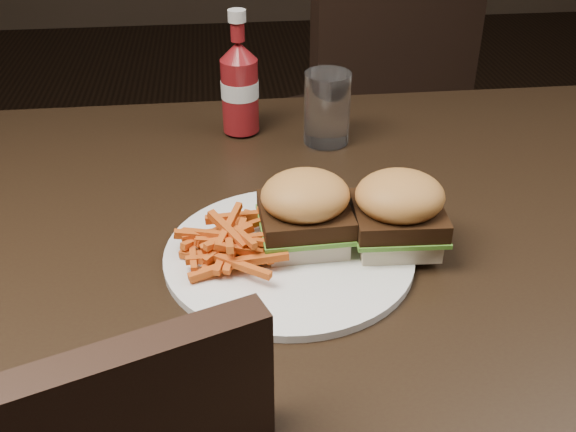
{
  "coord_description": "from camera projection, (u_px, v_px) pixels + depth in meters",
  "views": [
    {
      "loc": [
        -0.15,
        -0.69,
        1.19
      ],
      "look_at": [
        -0.08,
        -0.06,
        0.8
      ],
      "focal_mm": 42.0,
      "sensor_mm": 36.0,
      "label": 1
    }
  ],
  "objects": [
    {
      "name": "dining_table",
      "position": [
        342.0,
        234.0,
        0.84
      ],
      "size": [
        1.2,
        0.8,
        0.04
      ],
      "primitive_type": "cube",
      "color": "black",
      "rests_on": "ground"
    },
    {
      "name": "chair_far",
      "position": [
        342.0,
        132.0,
        1.8
      ],
      "size": [
        0.61,
        0.61,
        0.04
      ],
      "primitive_type": "cube",
      "rotation": [
        0.0,
        0.0,
        3.54
      ],
      "color": "black",
      "rests_on": "ground"
    },
    {
      "name": "plate",
      "position": [
        289.0,
        254.0,
        0.76
      ],
      "size": [
        0.28,
        0.28,
        0.01
      ],
      "primitive_type": "cylinder",
      "color": "white",
      "rests_on": "dining_table"
    },
    {
      "name": "sandwich_half_a",
      "position": [
        305.0,
        235.0,
        0.76
      ],
      "size": [
        0.09,
        0.09,
        0.02
      ],
      "primitive_type": "cube",
      "rotation": [
        0.0,
        0.0,
        0.04
      ],
      "color": "beige",
      "rests_on": "plate"
    },
    {
      "name": "sandwich_half_b",
      "position": [
        396.0,
        235.0,
        0.76
      ],
      "size": [
        0.09,
        0.09,
        0.02
      ],
      "primitive_type": "cube",
      "rotation": [
        0.0,
        0.0,
        -0.05
      ],
      "color": "beige",
      "rests_on": "plate"
    },
    {
      "name": "fries_pile",
      "position": [
        227.0,
        240.0,
        0.74
      ],
      "size": [
        0.11,
        0.11,
        0.04
      ],
      "primitive_type": null,
      "rotation": [
        0.0,
        0.0,
        0.01
      ],
      "color": "#BC6B1D",
      "rests_on": "plate"
    },
    {
      "name": "ketchup_bottle",
      "position": [
        240.0,
        96.0,
        1.01
      ],
      "size": [
        0.06,
        0.06,
        0.11
      ],
      "primitive_type": "cylinder",
      "rotation": [
        0.0,
        0.0,
        0.18
      ],
      "color": "maroon",
      "rests_on": "dining_table"
    },
    {
      "name": "tumbler",
      "position": [
        327.0,
        108.0,
        0.99
      ],
      "size": [
        0.09,
        0.09,
        0.11
      ],
      "primitive_type": "cylinder",
      "rotation": [
        0.0,
        0.0,
        0.4
      ],
      "color": "white",
      "rests_on": "dining_table"
    }
  ]
}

